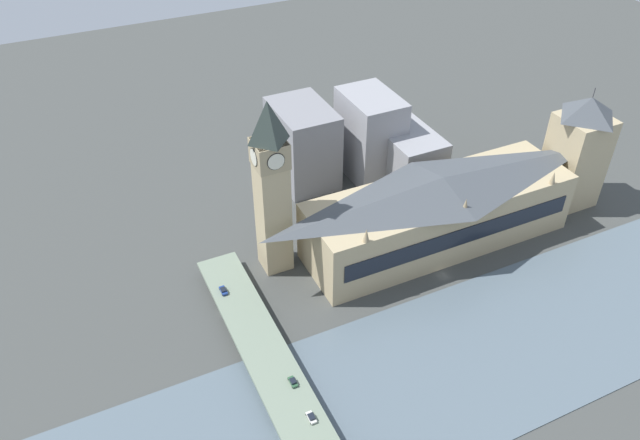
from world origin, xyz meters
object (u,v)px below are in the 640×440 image
at_px(car_southbound_mid, 223,290).
at_px(road_bridge, 299,418).
at_px(parliament_hall, 439,211).
at_px(car_northbound_mid, 311,417).
at_px(car_northbound_lead, 293,382).
at_px(victoria_tower, 577,151).
at_px(clock_tower, 271,184).

bearing_deg(car_southbound_mid, road_bridge, -176.70).
xyz_separation_m(parliament_hall, car_northbound_mid, (-54.83, 77.32, -8.74)).
distance_m(car_northbound_lead, car_southbound_mid, 44.99).
bearing_deg(car_southbound_mid, parliament_hall, -91.97).
bearing_deg(road_bridge, parliament_hall, -56.69).
bearing_deg(car_southbound_mid, victoria_tower, -91.09).
relative_size(clock_tower, car_northbound_lead, 16.85).
bearing_deg(car_northbound_mid, victoria_tower, -68.80).
distance_m(parliament_hall, clock_tower, 64.98).
distance_m(parliament_hall, car_northbound_lead, 88.10).
distance_m(clock_tower, car_northbound_lead, 65.22).
height_order(parliament_hall, road_bridge, parliament_hall).
height_order(road_bridge, car_northbound_lead, car_northbound_lead).
height_order(clock_tower, road_bridge, clock_tower).
xyz_separation_m(victoria_tower, car_southbound_mid, (2.81, 147.47, -17.54)).
relative_size(victoria_tower, road_bridge, 0.34).
height_order(victoria_tower, car_northbound_lead, victoria_tower).
relative_size(clock_tower, car_southbound_mid, 15.63).
distance_m(road_bridge, car_northbound_mid, 3.91).
xyz_separation_m(road_bridge, car_southbound_mid, (55.50, 3.20, 1.70)).
height_order(clock_tower, victoria_tower, clock_tower).
relative_size(parliament_hall, car_southbound_mid, 24.12).
bearing_deg(car_northbound_lead, victoria_tower, -73.54).
height_order(road_bridge, car_northbound_mid, car_northbound_mid).
xyz_separation_m(victoria_tower, road_bridge, (-52.69, 144.28, -19.25)).
distance_m(road_bridge, car_northbound_lead, 11.46).
xyz_separation_m(parliament_hall, car_southbound_mid, (2.87, 83.30, -8.70)).
bearing_deg(road_bridge, car_northbound_lead, -15.31).
relative_size(car_northbound_lead, car_northbound_mid, 0.98).
distance_m(parliament_hall, car_northbound_mid, 95.19).
bearing_deg(victoria_tower, car_southbound_mid, 88.91).
bearing_deg(parliament_hall, road_bridge, 123.31).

